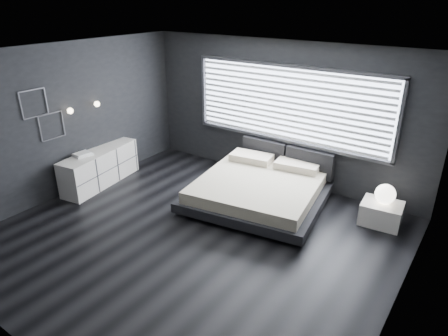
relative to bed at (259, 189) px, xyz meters
The scene contains 12 objects.
room 1.96m from the bed, 99.13° to the right, with size 6.04×6.00×2.80m.
window 1.73m from the bed, 92.92° to the left, with size 4.14×0.09×1.52m.
headboard 1.09m from the bed, 89.62° to the left, with size 1.96×0.16×0.52m.
sconce_near 3.74m from the bed, 153.82° to the right, with size 0.18×0.11×0.11m.
sconce_far 3.53m from the bed, 163.27° to the right, with size 0.18×0.11×0.11m.
wall_art_upper 4.18m from the bed, 146.44° to the right, with size 0.01×0.48×0.48m.
wall_art_lower 3.90m from the bed, 149.63° to the right, with size 0.01×0.48×0.48m.
bed is the anchor object (origin of this frame).
nightstand 2.13m from the bed, 15.23° to the left, with size 0.65×0.54×0.38m, color silver.
orb_lamp 2.16m from the bed, 15.82° to the left, with size 0.33×0.33×0.33m, color white.
dresser 3.24m from the bed, 159.43° to the right, with size 0.77×1.83×0.71m.
book_stack 3.43m from the bed, 154.22° to the right, with size 0.30×0.36×0.07m.
Camera 1 is at (3.51, -4.12, 3.57)m, focal length 32.00 mm.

